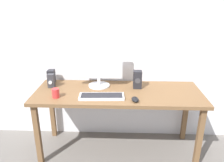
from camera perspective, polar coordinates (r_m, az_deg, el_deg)
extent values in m
plane|color=slate|center=(2.79, 1.40, -16.96)|extent=(6.00, 6.00, 0.00)
cube|color=silver|center=(2.58, 1.84, 16.22)|extent=(3.22, 0.04, 3.00)
cube|color=brown|center=(2.41, 1.55, -3.10)|extent=(1.78, 0.65, 0.04)
cube|color=brown|center=(2.51, -18.39, -12.93)|extent=(0.05, 0.05, 0.71)
cube|color=brown|center=(2.50, 21.30, -13.55)|extent=(0.05, 0.05, 0.71)
cube|color=brown|center=(2.94, -14.95, -7.34)|extent=(0.05, 0.05, 0.71)
cube|color=brown|center=(2.92, 18.15, -7.83)|extent=(0.05, 0.05, 0.71)
cylinder|color=silver|center=(2.54, -3.29, -1.13)|extent=(0.24, 0.24, 0.02)
cylinder|color=silver|center=(2.53, -3.31, -0.04)|extent=(0.04, 0.04, 0.09)
cube|color=silver|center=(2.47, -3.39, 4.82)|extent=(0.52, 0.02, 0.37)
cube|color=white|center=(2.45, -3.42, 4.73)|extent=(0.50, 0.01, 0.35)
cube|color=silver|center=(2.26, -2.65, -3.96)|extent=(0.46, 0.18, 0.03)
cube|color=#232328|center=(2.25, -2.65, -3.63)|extent=(0.42, 0.15, 0.00)
ellipsoid|color=black|center=(2.19, 5.90, -4.67)|extent=(0.09, 0.12, 0.04)
cube|color=#232328|center=(2.48, 6.49, 0.40)|extent=(0.09, 0.09, 0.20)
cylinder|color=#3F3F44|center=(2.44, 6.56, 0.04)|extent=(0.06, 0.00, 0.06)
cube|color=#232328|center=(2.70, -15.16, 1.09)|extent=(0.07, 0.09, 0.16)
cylinder|color=#3F3F44|center=(2.66, -15.46, 0.74)|extent=(0.05, 0.00, 0.05)
cube|color=#333338|center=(2.57, -15.23, 0.07)|extent=(0.07, 0.06, 0.16)
cylinder|color=silver|center=(2.55, -15.43, -0.37)|extent=(0.04, 0.01, 0.04)
cylinder|color=red|center=(2.32, -14.15, -3.00)|extent=(0.07, 0.07, 0.09)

